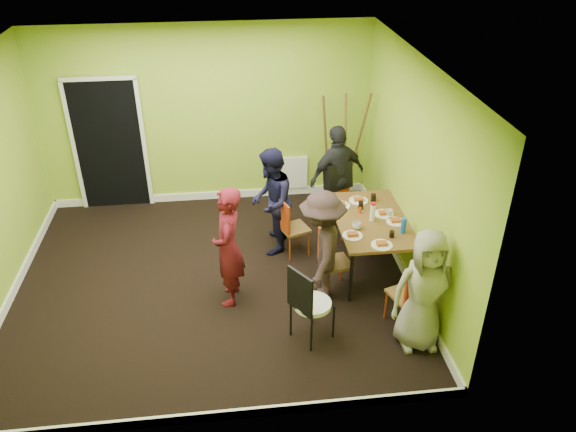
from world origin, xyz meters
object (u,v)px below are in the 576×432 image
at_px(chair_back_end, 340,183).
at_px(person_left_far, 271,202).
at_px(easel, 343,151).
at_px(person_left_near, 322,249).
at_px(chair_left_far, 290,225).
at_px(thermos, 373,213).
at_px(orange_bottle, 360,210).
at_px(person_back_end, 337,176).
at_px(chair_bentwood, 308,301).
at_px(dining_table, 371,222).
at_px(chair_left_near, 330,258).
at_px(person_front_end, 424,291).
at_px(person_standing, 228,247).
at_px(chair_front_end, 411,292).
at_px(blue_bottle, 404,225).

relative_size(chair_back_end, person_left_far, 0.69).
xyz_separation_m(easel, person_left_near, (-0.72, -2.35, -0.18)).
relative_size(chair_left_far, chair_back_end, 0.82).
bearing_deg(thermos, person_left_far, 152.63).
distance_m(orange_bottle, person_back_end, 1.04).
height_order(chair_back_end, chair_bentwood, chair_back_end).
distance_m(dining_table, chair_left_near, 0.77).
relative_size(chair_back_end, thermos, 4.64).
height_order(chair_left_near, person_back_end, person_back_end).
bearing_deg(chair_bentwood, person_front_end, 45.98).
xyz_separation_m(orange_bottle, person_standing, (-1.73, -0.63, -0.02)).
bearing_deg(person_left_near, easel, 177.84).
distance_m(orange_bottle, person_front_end, 1.68).
relative_size(person_standing, person_left_far, 1.02).
xyz_separation_m(chair_left_far, chair_front_end, (1.17, -1.64, 0.02)).
bearing_deg(person_back_end, orange_bottle, 71.61).
bearing_deg(chair_left_near, orange_bottle, 129.57).
relative_size(dining_table, blue_bottle, 7.36).
xyz_separation_m(orange_bottle, person_left_near, (-0.63, -0.75, -0.05)).
height_order(blue_bottle, person_left_near, person_left_near).
xyz_separation_m(chair_left_far, person_standing, (-0.84, -0.89, 0.29)).
bearing_deg(thermos, dining_table, 92.02).
xyz_separation_m(thermos, person_left_far, (-1.23, 0.64, -0.11)).
distance_m(chair_bentwood, person_standing, 1.19).
xyz_separation_m(chair_left_far, chair_back_end, (0.80, 0.64, 0.25)).
bearing_deg(person_left_far, easel, 145.80).
bearing_deg(person_back_end, person_standing, 21.58).
bearing_deg(thermos, person_front_end, -82.14).
height_order(thermos, person_left_far, person_left_far).
bearing_deg(thermos, person_back_end, 99.77).
relative_size(blue_bottle, person_left_near, 0.14).
distance_m(chair_left_near, chair_front_end, 1.10).
height_order(thermos, blue_bottle, thermos).
height_order(chair_bentwood, person_back_end, person_back_end).
xyz_separation_m(thermos, blue_bottle, (0.30, -0.34, -0.01)).
bearing_deg(person_back_end, thermos, 75.82).
height_order(dining_table, person_back_end, person_back_end).
bearing_deg(orange_bottle, chair_back_end, 95.36).
xyz_separation_m(chair_back_end, chair_bentwood, (-0.81, -2.35, -0.19)).
relative_size(easel, orange_bottle, 24.05).
bearing_deg(person_standing, orange_bottle, 116.21).
bearing_deg(blue_bottle, orange_bottle, 127.77).
bearing_deg(chair_back_end, thermos, 75.32).
bearing_deg(dining_table, person_left_near, -141.48).
distance_m(chair_left_near, person_back_end, 1.69).
height_order(person_standing, person_left_near, person_standing).
xyz_separation_m(chair_bentwood, thermos, (1.01, 1.25, 0.33)).
relative_size(chair_back_end, person_back_end, 0.66).
bearing_deg(blue_bottle, person_standing, -177.52).
bearing_deg(person_back_end, chair_back_end, 73.04).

